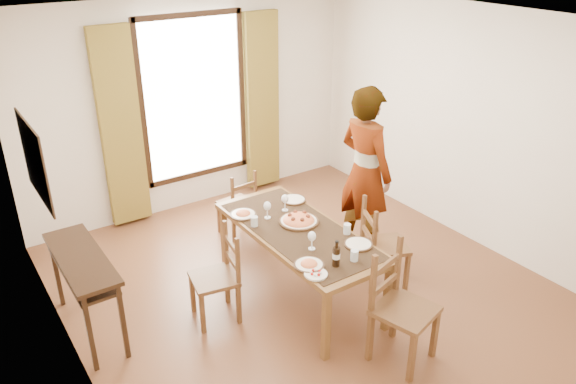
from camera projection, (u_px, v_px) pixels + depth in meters
ground at (306, 288)px, 5.85m from camera, size 5.00×5.00×0.00m
room_shell at (300, 147)px, 5.28m from camera, size 4.60×5.10×2.74m
console_table at (82, 267)px, 4.98m from camera, size 0.38×1.20×0.80m
dining_table at (299, 236)px, 5.47m from camera, size 0.83×1.94×0.76m
chair_west at (217, 279)px, 5.26m from camera, size 0.48×0.48×0.92m
chair_north at (238, 205)px, 6.72m from camera, size 0.41×0.41×0.85m
chair_south at (401, 310)px, 4.73m from camera, size 0.58×0.58×1.06m
chair_east at (382, 247)px, 5.75m from camera, size 0.56×0.56×0.96m
man at (365, 172)px, 6.16m from camera, size 0.78×0.57×1.94m
plate_sw at (309, 263)px, 4.85m from camera, size 0.27×0.27×0.05m
plate_se at (358, 243)px, 5.17m from camera, size 0.27×0.27×0.05m
plate_nw at (243, 213)px, 5.70m from camera, size 0.27×0.27×0.05m
plate_ne at (294, 198)px, 6.00m from camera, size 0.27×0.27×0.05m
pasta_platter at (299, 218)px, 5.55m from camera, size 0.40×0.40×0.10m
caprese_plate at (316, 273)px, 4.73m from camera, size 0.20×0.20×0.04m
wine_glass_a at (312, 240)px, 5.08m from camera, size 0.08×0.08×0.18m
wine_glass_b at (285, 203)px, 5.77m from camera, size 0.08×0.08×0.18m
wine_glass_c at (267, 210)px, 5.62m from camera, size 0.08×0.08×0.18m
tumbler_a at (347, 229)px, 5.35m from camera, size 0.07×0.07×0.10m
tumbler_b at (254, 221)px, 5.49m from camera, size 0.07×0.07×0.10m
tumbler_c at (354, 255)px, 4.92m from camera, size 0.07×0.07×0.10m
wine_bottle at (336, 253)px, 4.82m from camera, size 0.07×0.07×0.25m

